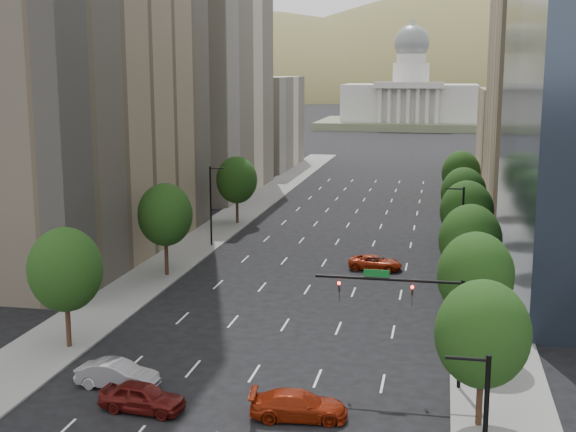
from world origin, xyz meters
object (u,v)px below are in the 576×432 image
Objects in this scene: car_red_near at (299,405)px; car_maroon at (142,397)px; car_red_far at (375,263)px; capitol at (410,102)px; traffic_signal at (421,307)px; car_silver at (117,375)px.

car_maroon reaches higher than car_red_near.
car_red_near is 34.24m from car_red_far.
capitol is at bearing -5.82° from car_red_near.
capitol reaches higher than car_maroon.
car_red_far is at bearing -11.35° from car_maroon.
capitol reaches higher than car_red_far.
traffic_signal reaches higher than car_silver.
traffic_signal reaches higher than car_maroon.
traffic_signal is at bearing -73.73° from car_silver.
car_silver is 0.99× the size of car_red_far.
car_red_far is at bearing -9.05° from car_red_near.
car_red_near reaches higher than car_red_far.
car_silver is (-2.78, 2.87, -0.01)m from car_maroon.
car_silver is at bearing -91.99° from capitol.
car_maroon reaches higher than car_red_far.
car_red_near is at bearing -79.83° from car_maroon.
capitol reaches higher than car_silver.
car_maroon is 0.98× the size of car_silver.
traffic_signal is at bearing -61.45° from car_maroon.
traffic_signal is 17.46m from car_maroon.
car_silver is (-18.31, -3.86, -4.33)m from traffic_signal.
traffic_signal is at bearing -54.39° from car_red_near.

